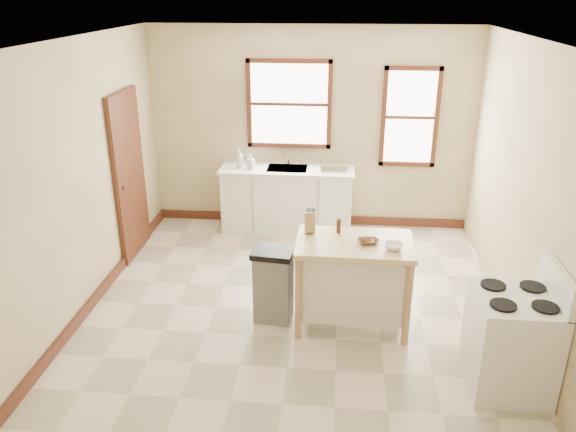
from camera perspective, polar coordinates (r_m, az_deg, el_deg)
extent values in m
plane|color=beige|center=(6.14, 0.81, -9.64)|extent=(5.00, 5.00, 0.00)
plane|color=white|center=(5.23, 0.99, 17.36)|extent=(5.00, 5.00, 0.00)
cube|color=beige|center=(7.93, 2.31, 8.78)|extent=(4.50, 0.04, 2.80)
cube|color=beige|center=(6.12, -20.65, 3.23)|extent=(0.04, 5.00, 2.80)
cube|color=beige|center=(5.82, 23.56, 1.85)|extent=(0.04, 5.00, 2.80)
cube|color=#401D11|center=(7.34, -15.81, 3.99)|extent=(0.06, 0.90, 2.10)
cube|color=#401D11|center=(8.32, 2.16, -0.28)|extent=(4.50, 0.04, 0.12)
cube|color=#401D11|center=(6.64, -18.85, -7.76)|extent=(0.04, 5.00, 0.12)
cylinder|color=silver|center=(7.93, 0.04, 6.03)|extent=(0.03, 0.03, 0.22)
imported|color=#B2B2B2|center=(7.82, -4.93, 5.84)|extent=(0.10, 0.10, 0.25)
imported|color=#B2B2B2|center=(7.76, -3.80, 5.55)|extent=(0.11, 0.12, 0.20)
cylinder|color=#431F12|center=(5.68, 5.17, -1.00)|extent=(0.05, 0.05, 0.15)
imported|color=brown|center=(5.50, 7.88, -2.58)|extent=(0.18, 0.18, 0.04)
imported|color=brown|center=(5.52, 8.51, -2.54)|extent=(0.19, 0.19, 0.04)
imported|color=white|center=(5.43, 10.69, -3.04)|extent=(0.23, 0.23, 0.06)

